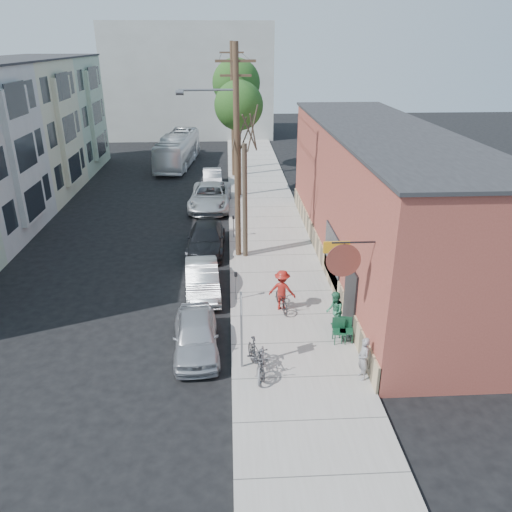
{
  "coord_description": "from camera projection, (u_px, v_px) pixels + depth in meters",
  "views": [
    {
      "loc": [
        2.05,
        -17.17,
        10.19
      ],
      "look_at": [
        3.16,
        2.82,
        1.5
      ],
      "focal_mm": 35.0,
      "sensor_mm": 36.0,
      "label": 1
    }
  ],
  "objects": [
    {
      "name": "patio_chair_a",
      "position": [
        346.0,
        330.0,
        17.94
      ],
      "size": [
        0.6,
        0.6,
        0.88
      ],
      "primitive_type": null,
      "rotation": [
        0.0,
        0.0,
        -0.23
      ],
      "color": "#103B24",
      "rests_on": "sidewalk"
    },
    {
      "name": "car_1",
      "position": [
        202.0,
        280.0,
        21.58
      ],
      "size": [
        1.73,
        4.11,
        1.32
      ],
      "primitive_type": "imported",
      "rotation": [
        0.0,
        0.0,
        0.08
      ],
      "color": "#B0B6B8",
      "rests_on": "ground"
    },
    {
      "name": "tree_bare",
      "position": [
        245.0,
        202.0,
        24.16
      ],
      "size": [
        0.24,
        0.24,
        5.65
      ],
      "color": "#44392C",
      "rests_on": "sidewalk"
    },
    {
      "name": "sidewalk",
      "position": [
        267.0,
        223.0,
        29.94
      ],
      "size": [
        4.5,
        58.0,
        0.15
      ],
      "primitive_type": "cube",
      "color": "#A6A099",
      "rests_on": "ground"
    },
    {
      "name": "tree_leafy_mid",
      "position": [
        239.0,
        106.0,
        32.81
      ],
      "size": [
        3.23,
        3.23,
        7.7
      ],
      "color": "#44392C",
      "rests_on": "sidewalk"
    },
    {
      "name": "utility_pole_far",
      "position": [
        233.0,
        109.0,
        38.25
      ],
      "size": [
        1.8,
        0.28,
        10.0
      ],
      "color": "#503A28",
      "rests_on": "sidewalk"
    },
    {
      "name": "car_2",
      "position": [
        206.0,
        239.0,
        25.99
      ],
      "size": [
        2.0,
        4.67,
        1.34
      ],
      "primitive_type": "imported",
      "rotation": [
        0.0,
        0.0,
        -0.03
      ],
      "color": "black",
      "rests_on": "ground"
    },
    {
      "name": "tree_leafy_far",
      "position": [
        236.0,
        83.0,
        39.85
      ],
      "size": [
        3.82,
        3.82,
        8.81
      ],
      "color": "#44392C",
      "rests_on": "sidewalk"
    },
    {
      "name": "cafe_building",
      "position": [
        377.0,
        200.0,
        23.39
      ],
      "size": [
        6.6,
        20.2,
        6.61
      ],
      "color": "brown",
      "rests_on": "ground"
    },
    {
      "name": "patio_chair_b",
      "position": [
        339.0,
        331.0,
        17.88
      ],
      "size": [
        0.57,
        0.57,
        0.88
      ],
      "primitive_type": null,
      "rotation": [
        0.0,
        0.0,
        -0.15
      ],
      "color": "#103B24",
      "rests_on": "sidewalk"
    },
    {
      "name": "bus",
      "position": [
        178.0,
        150.0,
        43.56
      ],
      "size": [
        3.28,
        10.1,
        2.76
      ],
      "primitive_type": "imported",
      "rotation": [
        0.0,
        0.0,
        -0.1
      ],
      "color": "white",
      "rests_on": "ground"
    },
    {
      "name": "cyclist",
      "position": [
        282.0,
        290.0,
        19.93
      ],
      "size": [
        1.25,
        0.96,
        1.7
      ],
      "primitive_type": "imported",
      "rotation": [
        0.0,
        0.0,
        2.81
      ],
      "color": "maroon",
      "rests_on": "sidewalk"
    },
    {
      "name": "patron_green",
      "position": [
        334.0,
        311.0,
        18.52
      ],
      "size": [
        0.67,
        0.82,
        1.55
      ],
      "primitive_type": "imported",
      "rotation": [
        0.0,
        0.0,
        -1.69
      ],
      "color": "#307955",
      "rests_on": "sidewalk"
    },
    {
      "name": "parked_bike_b",
      "position": [
        261.0,
        361.0,
        16.17
      ],
      "size": [
        0.88,
        1.87,
        0.94
      ],
      "primitive_type": "imported",
      "rotation": [
        0.0,
        0.0,
        -0.15
      ],
      "color": "slate",
      "rests_on": "sidewalk"
    },
    {
      "name": "end_cap_building",
      "position": [
        191.0,
        81.0,
        55.66
      ],
      "size": [
        18.0,
        8.0,
        12.0
      ],
      "primitive_type": "cube",
      "color": "#B4B4AF",
      "rests_on": "ground"
    },
    {
      "name": "patron_grey",
      "position": [
        364.0,
        359.0,
        15.83
      ],
      "size": [
        0.41,
        0.58,
        1.48
      ],
      "primitive_type": "imported",
      "rotation": [
        0.0,
        0.0,
        -1.46
      ],
      "color": "gray",
      "rests_on": "sidewalk"
    },
    {
      "name": "parking_meter_near",
      "position": [
        236.0,
        281.0,
        20.7
      ],
      "size": [
        0.14,
        0.14,
        1.24
      ],
      "color": "slate",
      "rests_on": "sidewalk"
    },
    {
      "name": "car_0",
      "position": [
        196.0,
        335.0,
        17.53
      ],
      "size": [
        1.82,
        3.96,
        1.31
      ],
      "primitive_type": "imported",
      "rotation": [
        0.0,
        0.0,
        0.07
      ],
      "color": "#B5B6BD",
      "rests_on": "ground"
    },
    {
      "name": "car_4",
      "position": [
        212.0,
        178.0,
        37.49
      ],
      "size": [
        1.56,
        3.97,
        1.29
      ],
      "primitive_type": "imported",
      "rotation": [
        0.0,
        0.0,
        0.05
      ],
      "color": "#9C9DA3",
      "rests_on": "ground"
    },
    {
      "name": "parking_meter_far",
      "position": [
        234.0,
        223.0,
        27.33
      ],
      "size": [
        0.14,
        0.14,
        1.24
      ],
      "color": "slate",
      "rests_on": "sidewalk"
    },
    {
      "name": "cyclist_bike",
      "position": [
        282.0,
        299.0,
        20.1
      ],
      "size": [
        0.83,
        1.69,
        0.85
      ],
      "primitive_type": "imported",
      "rotation": [
        0.0,
        0.0,
        0.17
      ],
      "color": "black",
      "rests_on": "sidewalk"
    },
    {
      "name": "sign_post",
      "position": [
        241.0,
        323.0,
        16.03
      ],
      "size": [
        0.07,
        0.45,
        2.8
      ],
      "color": "slate",
      "rests_on": "sidewalk"
    },
    {
      "name": "car_3",
      "position": [
        210.0,
        197.0,
        32.63
      ],
      "size": [
        2.83,
        5.7,
        1.55
      ],
      "primitive_type": "imported",
      "rotation": [
        0.0,
        0.0,
        -0.05
      ],
      "color": "#AEB3B6",
      "rests_on": "ground"
    },
    {
      "name": "utility_pole_near",
      "position": [
        236.0,
        151.0,
        23.32
      ],
      "size": [
        3.57,
        0.28,
        10.0
      ],
      "color": "#503A28",
      "rests_on": "sidewalk"
    },
    {
      "name": "ground",
      "position": [
        180.0,
        321.0,
        19.68
      ],
      "size": [
        120.0,
        120.0,
        0.0
      ],
      "primitive_type": "plane",
      "color": "black"
    },
    {
      "name": "parked_bike_a",
      "position": [
        256.0,
        356.0,
        16.27
      ],
      "size": [
        0.94,
        1.89,
        1.09
      ],
      "primitive_type": "imported",
      "rotation": [
        0.0,
        0.0,
        0.24
      ],
      "color": "black",
      "rests_on": "sidewalk"
    }
  ]
}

